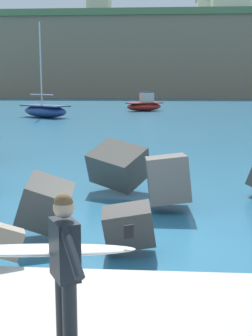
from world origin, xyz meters
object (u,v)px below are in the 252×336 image
(station_building_west, at_px, (230,4))
(station_building_central, at_px, (209,11))
(surfer_with_board, at_px, (59,262))
(station_building_east, at_px, (99,8))
(boat_near_right, at_px, (45,110))
(station_building_annex, at_px, (226,12))
(boat_near_centre, at_px, (145,105))

(station_building_west, bearing_deg, station_building_central, 121.71)
(surfer_with_board, height_order, station_building_east, station_building_east)
(boat_near_right, relative_size, station_building_east, 1.04)
(station_building_central, bearing_deg, boat_near_right, -106.37)
(surfer_with_board, distance_m, station_building_annex, 107.20)
(boat_near_centre, height_order, station_building_central, station_building_central)
(station_building_east, bearing_deg, boat_near_right, -86.99)
(boat_near_centre, bearing_deg, station_building_west, 73.67)
(boat_near_centre, distance_m, station_building_east, 59.70)
(station_building_west, bearing_deg, boat_near_centre, -106.33)
(boat_near_centre, height_order, boat_near_right, boat_near_right)
(station_building_annex, bearing_deg, boat_near_right, -109.34)
(station_building_central, distance_m, station_building_east, 24.92)
(boat_near_centre, distance_m, boat_near_right, 12.62)
(surfer_with_board, relative_size, station_building_annex, 0.30)
(station_building_west, relative_size, station_building_central, 1.12)
(station_building_annex, bearing_deg, station_building_east, -171.49)
(surfer_with_board, relative_size, boat_near_centre, 0.47)
(surfer_with_board, height_order, station_building_west, station_building_west)
(station_building_east, relative_size, station_building_annex, 1.16)
(boat_near_right, distance_m, station_building_east, 67.74)
(surfer_with_board, bearing_deg, station_building_east, 96.95)
(station_building_east, bearing_deg, station_building_central, 13.24)
(surfer_with_board, bearing_deg, station_building_west, 81.10)
(station_building_central, relative_size, station_building_annex, 1.12)
(station_building_central, distance_m, station_building_annex, 3.86)
(station_building_central, bearing_deg, station_building_annex, -23.87)
(boat_near_centre, height_order, station_building_east, station_building_east)
(station_building_east, bearing_deg, station_building_annex, 8.51)
(station_building_west, bearing_deg, station_building_east, 179.41)
(surfer_with_board, xyz_separation_m, station_building_east, (-12.26, 100.55, 17.40))
(station_building_west, height_order, station_building_east, station_building_west)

